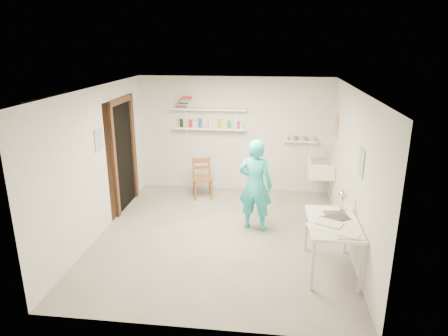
# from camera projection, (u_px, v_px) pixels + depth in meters

# --- Properties ---
(floor) EXTENTS (4.00, 4.50, 0.02)m
(floor) POSITION_uv_depth(u_px,v_px,m) (221.00, 236.00, 6.60)
(floor) COLOR slate
(floor) RESTS_ON ground
(ceiling) EXTENTS (4.00, 4.50, 0.02)m
(ceiling) POSITION_uv_depth(u_px,v_px,m) (221.00, 88.00, 5.87)
(ceiling) COLOR silver
(ceiling) RESTS_ON wall_back
(wall_back) EXTENTS (4.00, 0.02, 2.40)m
(wall_back) POSITION_uv_depth(u_px,v_px,m) (235.00, 135.00, 8.37)
(wall_back) COLOR silver
(wall_back) RESTS_ON ground
(wall_front) EXTENTS (4.00, 0.02, 2.40)m
(wall_front) POSITION_uv_depth(u_px,v_px,m) (193.00, 232.00, 4.10)
(wall_front) COLOR silver
(wall_front) RESTS_ON ground
(wall_left) EXTENTS (0.02, 4.50, 2.40)m
(wall_left) POSITION_uv_depth(u_px,v_px,m) (98.00, 162.00, 6.47)
(wall_left) COLOR silver
(wall_left) RESTS_ON ground
(wall_right) EXTENTS (0.02, 4.50, 2.40)m
(wall_right) POSITION_uv_depth(u_px,v_px,m) (353.00, 171.00, 6.01)
(wall_right) COLOR silver
(wall_right) RESTS_ON ground
(doorway_recess) EXTENTS (0.02, 0.90, 2.00)m
(doorway_recess) POSITION_uv_depth(u_px,v_px,m) (123.00, 156.00, 7.52)
(doorway_recess) COLOR black
(doorway_recess) RESTS_ON wall_left
(corridor_box) EXTENTS (1.40, 1.50, 2.10)m
(corridor_box) POSITION_uv_depth(u_px,v_px,m) (87.00, 153.00, 7.58)
(corridor_box) COLOR brown
(corridor_box) RESTS_ON ground
(door_lintel) EXTENTS (0.06, 1.05, 0.10)m
(door_lintel) POSITION_uv_depth(u_px,v_px,m) (120.00, 101.00, 7.20)
(door_lintel) COLOR brown
(door_lintel) RESTS_ON wall_left
(door_jamb_near) EXTENTS (0.06, 0.10, 2.00)m
(door_jamb_near) POSITION_uv_depth(u_px,v_px,m) (114.00, 164.00, 7.04)
(door_jamb_near) COLOR brown
(door_jamb_near) RESTS_ON ground
(door_jamb_far) EXTENTS (0.06, 0.10, 2.00)m
(door_jamb_far) POSITION_uv_depth(u_px,v_px,m) (133.00, 150.00, 7.99)
(door_jamb_far) COLOR brown
(door_jamb_far) RESTS_ON ground
(shelf_lower) EXTENTS (1.50, 0.22, 0.03)m
(shelf_lower) POSITION_uv_depth(u_px,v_px,m) (210.00, 128.00, 8.26)
(shelf_lower) COLOR white
(shelf_lower) RESTS_ON wall_back
(shelf_upper) EXTENTS (1.50, 0.22, 0.03)m
(shelf_upper) POSITION_uv_depth(u_px,v_px,m) (210.00, 109.00, 8.14)
(shelf_upper) COLOR white
(shelf_upper) RESTS_ON wall_back
(ledge_shelf) EXTENTS (0.70, 0.14, 0.03)m
(ledge_shelf) POSITION_uv_depth(u_px,v_px,m) (300.00, 141.00, 8.16)
(ledge_shelf) COLOR white
(ledge_shelf) RESTS_ON wall_back
(poster_left) EXTENTS (0.01, 0.28, 0.36)m
(poster_left) POSITION_uv_depth(u_px,v_px,m) (99.00, 140.00, 6.40)
(poster_left) COLOR #334C7F
(poster_left) RESTS_ON wall_left
(poster_right_a) EXTENTS (0.01, 0.34, 0.42)m
(poster_right_a) POSITION_uv_depth(u_px,v_px,m) (336.00, 125.00, 7.61)
(poster_right_a) COLOR #995933
(poster_right_a) RESTS_ON wall_right
(poster_right_b) EXTENTS (0.01, 0.30, 0.38)m
(poster_right_b) POSITION_uv_depth(u_px,v_px,m) (361.00, 163.00, 5.40)
(poster_right_b) COLOR #3F724C
(poster_right_b) RESTS_ON wall_right
(belfast_sink) EXTENTS (0.48, 0.60, 0.30)m
(belfast_sink) POSITION_uv_depth(u_px,v_px,m) (321.00, 168.00, 7.80)
(belfast_sink) COLOR white
(belfast_sink) RESTS_ON wall_right
(man) EXTENTS (0.64, 0.49, 1.57)m
(man) POSITION_uv_depth(u_px,v_px,m) (255.00, 185.00, 6.63)
(man) COLOR #25B7BC
(man) RESTS_ON ground
(wall_clock) EXTENTS (0.28, 0.09, 0.28)m
(wall_clock) POSITION_uv_depth(u_px,v_px,m) (254.00, 166.00, 6.76)
(wall_clock) COLOR #F2F0A5
(wall_clock) RESTS_ON man
(wooden_chair) EXTENTS (0.48, 0.46, 0.84)m
(wooden_chair) POSITION_uv_depth(u_px,v_px,m) (202.00, 178.00, 8.11)
(wooden_chair) COLOR brown
(wooden_chair) RESTS_ON ground
(work_table) EXTENTS (0.67, 1.11, 0.74)m
(work_table) POSITION_uv_depth(u_px,v_px,m) (331.00, 246.00, 5.50)
(work_table) COLOR white
(work_table) RESTS_ON ground
(desk_lamp) EXTENTS (0.14, 0.14, 0.14)m
(desk_lamp) POSITION_uv_depth(u_px,v_px,m) (343.00, 195.00, 5.72)
(desk_lamp) COLOR silver
(desk_lamp) RESTS_ON work_table
(spray_cans) EXTENTS (1.26, 0.06, 0.17)m
(spray_cans) POSITION_uv_depth(u_px,v_px,m) (210.00, 124.00, 8.23)
(spray_cans) COLOR black
(spray_cans) RESTS_ON shelf_lower
(book_stack) EXTENTS (0.32, 0.14, 0.22)m
(book_stack) POSITION_uv_depth(u_px,v_px,m) (184.00, 102.00, 8.16)
(book_stack) COLOR red
(book_stack) RESTS_ON shelf_upper
(ledge_pots) EXTENTS (0.48, 0.07, 0.09)m
(ledge_pots) POSITION_uv_depth(u_px,v_px,m) (300.00, 138.00, 8.14)
(ledge_pots) COLOR silver
(ledge_pots) RESTS_ON ledge_shelf
(papers) EXTENTS (0.30, 0.22, 0.02)m
(papers) POSITION_uv_depth(u_px,v_px,m) (333.00, 221.00, 5.38)
(papers) COLOR silver
(papers) RESTS_ON work_table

